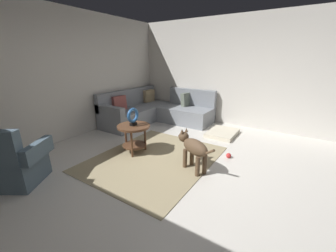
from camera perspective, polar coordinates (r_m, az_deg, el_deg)
The scene contains 11 objects.
ground_plane at distance 3.32m, azimuth 4.61°, elevation -13.80°, with size 6.00×6.00×0.10m, color silver.
wall_back at distance 4.93m, azimuth -27.26°, elevation 12.18°, with size 6.00×0.12×2.70m, color silver.
wall_right at distance 5.59m, azimuth 19.97°, elevation 13.59°, with size 0.12×6.00×2.70m, color silver.
area_rug at distance 3.73m, azimuth -3.85°, elevation -8.95°, with size 2.30×1.90×0.01m, color tan.
sectional_couch at distance 5.75m, azimuth -3.49°, elevation 4.03°, with size 2.20×2.25×0.88m.
armchair at distance 3.59m, azimuth -37.01°, elevation -8.38°, with size 0.94×1.00×0.88m.
side_table at distance 3.85m, azimuth -9.44°, elevation -1.55°, with size 0.60×0.60×0.54m.
torus_sculpture at distance 3.76m, azimuth -9.67°, elevation 2.67°, with size 0.28×0.08×0.33m.
dog_bed_mat at distance 4.97m, azimuth 14.81°, elevation -1.90°, with size 0.80×0.60×0.09m, color beige.
dog at distance 3.25m, azimuth 7.03°, elevation -5.98°, with size 0.42×0.79×0.63m.
dog_toy_ball at distance 3.89m, azimuth 16.43°, elevation -7.84°, with size 0.09×0.09×0.09m, color red.
Camera 1 is at (-2.49, -1.30, 1.71)m, focal length 22.02 mm.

